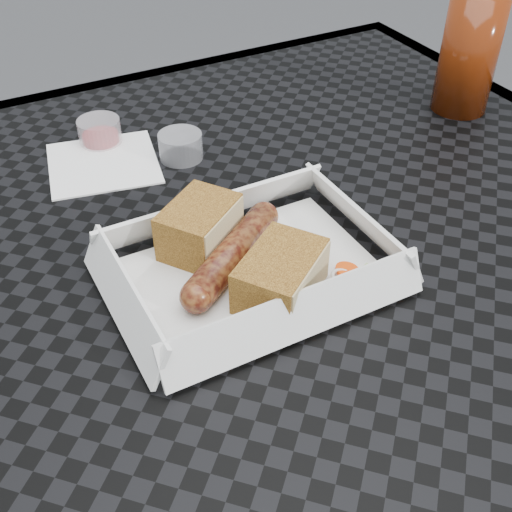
{
  "coord_description": "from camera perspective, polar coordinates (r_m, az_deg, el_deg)",
  "views": [
    {
      "loc": [
        -0.29,
        -0.45,
        1.13
      ],
      "look_at": [
        -0.09,
        -0.08,
        0.78
      ],
      "focal_mm": 45.0,
      "sensor_mm": 36.0,
      "label": 1
    }
  ],
  "objects": [
    {
      "name": "condiment_cup_sauce",
      "position": [
        0.79,
        -13.72,
        10.69
      ],
      "size": [
        0.05,
        0.05,
        0.03
      ],
      "primitive_type": "cylinder",
      "color": "maroon",
      "rests_on": "patio_table"
    },
    {
      "name": "patio_table",
      "position": [
        0.71,
        3.51,
        -0.86
      ],
      "size": [
        0.8,
        0.8,
        0.74
      ],
      "color": "black",
      "rests_on": "ground"
    },
    {
      "name": "bread_near",
      "position": [
        0.59,
        -5.05,
        2.59
      ],
      "size": [
        0.09,
        0.09,
        0.05
      ],
      "primitive_type": "cube",
      "rotation": [
        0.0,
        0.0,
        0.61
      ],
      "color": "olive",
      "rests_on": "food_tray"
    },
    {
      "name": "veg_garnish",
      "position": [
        0.58,
        8.7,
        -2.1
      ],
      "size": [
        0.03,
        0.03,
        0.0
      ],
      "color": "#F2480A",
      "rests_on": "food_tray"
    },
    {
      "name": "bratwurst",
      "position": [
        0.58,
        -2.1,
        0.21
      ],
      "size": [
        0.13,
        0.1,
        0.03
      ],
      "rotation": [
        0.0,
        0.0,
        0.61
      ],
      "color": "brown",
      "rests_on": "food_tray"
    },
    {
      "name": "condiment_cup_empty",
      "position": [
        0.75,
        -6.72,
        9.68
      ],
      "size": [
        0.05,
        0.05,
        0.03
      ],
      "primitive_type": "cylinder",
      "color": "silver",
      "rests_on": "patio_table"
    },
    {
      "name": "napkin",
      "position": [
        0.76,
        -13.42,
        8.03
      ],
      "size": [
        0.14,
        0.14,
        0.0
      ],
      "primitive_type": "cube",
      "rotation": [
        0.0,
        0.0,
        -0.2
      ],
      "color": "white",
      "rests_on": "patio_table"
    },
    {
      "name": "food_tray",
      "position": [
        0.58,
        -0.47,
        -1.57
      ],
      "size": [
        0.22,
        0.15,
        0.0
      ],
      "primitive_type": "cube",
      "color": "white",
      "rests_on": "patio_table"
    },
    {
      "name": "bread_far",
      "position": [
        0.54,
        2.18,
        -1.75
      ],
      "size": [
        0.1,
        0.09,
        0.04
      ],
      "primitive_type": "cube",
      "rotation": [
        0.0,
        0.0,
        0.61
      ],
      "color": "olive",
      "rests_on": "food_tray"
    },
    {
      "name": "drink_glass",
      "position": [
        0.87,
        18.42,
        16.72
      ],
      "size": [
        0.07,
        0.07,
        0.15
      ],
      "primitive_type": "cylinder",
      "color": "#571C07",
      "rests_on": "patio_table"
    }
  ]
}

